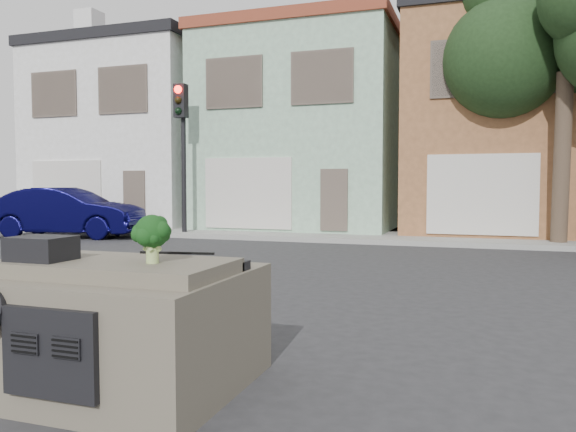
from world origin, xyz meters
The scene contains 12 objects.
ground_plane centered at (0.00, 0.00, 0.00)m, with size 120.00×120.00×0.00m, color #303033.
sidewalk centered at (0.00, 10.50, 0.07)m, with size 40.00×3.00×0.15m, color gray.
townhouse_white centered at (-11.00, 14.50, 3.77)m, with size 7.20×8.20×7.55m, color white.
townhouse_mint centered at (-3.50, 14.50, 3.77)m, with size 7.20×8.20×7.55m, color #9CC4A5.
townhouse_tan centered at (4.00, 14.50, 3.77)m, with size 7.20×8.20×7.55m, color #945E39.
navy_sedan centered at (-10.00, 8.07, 0.00)m, with size 1.74×4.99×1.64m, color black.
traffic_signal centered at (-6.50, 9.50, 2.55)m, with size 0.40×0.40×5.10m, color black.
tree_near centered at (5.00, 9.80, 4.25)m, with size 4.40×4.00×8.50m, color #1C3317.
car_dashboard centered at (0.00, -3.00, 0.56)m, with size 2.00×1.80×1.12m, color #645C4D.
instrument_hump centered at (-0.58, -3.35, 1.22)m, with size 0.48×0.38×0.20m, color black.
wiper_arm centered at (0.28, -2.62, 1.13)m, with size 0.70×0.03×0.02m, color black.
broccoli centered at (0.39, -3.20, 1.32)m, with size 0.33×0.33×0.40m, color black.
Camera 1 is at (2.87, -7.10, 1.76)m, focal length 35.00 mm.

